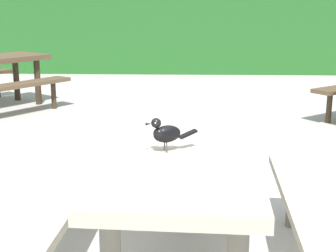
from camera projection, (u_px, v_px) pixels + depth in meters
hedge_wall at (184, 26)px, 11.36m from camera, size 28.00×2.14×1.92m
picnic_table_foreground at (184, 178)px, 2.74m from camera, size 1.77×1.84×0.74m
bird_grackle at (165, 133)px, 2.55m from camera, size 0.27×0.15×0.18m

